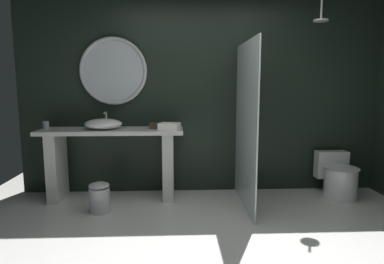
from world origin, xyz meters
TOP-DOWN VIEW (x-y plane):
  - ground_plane at (0.00, 0.00)m, footprint 5.76×5.76m
  - back_wall_panel at (0.00, 1.90)m, footprint 4.80×0.10m
  - vanity_counter at (-1.17, 1.58)m, footprint 1.74×0.50m
  - vessel_sink at (-1.26, 1.55)m, footprint 0.45×0.37m
  - tumbler_cup at (-1.98, 1.64)m, footprint 0.07×0.07m
  - tissue_box at (-0.61, 1.59)m, footprint 0.17×0.12m
  - round_wall_mirror at (-1.17, 1.81)m, footprint 0.85×0.05m
  - shower_glass_panel at (0.43, 1.27)m, footprint 0.02×1.15m
  - rain_shower_head at (1.32, 1.44)m, footprint 0.17×0.17m
  - toilet at (1.68, 1.51)m, footprint 0.42×0.58m
  - waste_bin at (-1.24, 1.12)m, footprint 0.23×0.23m
  - folded_hand_towel at (-0.45, 1.43)m, footprint 0.28×0.25m

SIDE VIEW (x-z plane):
  - ground_plane at x=0.00m, z-range 0.00..0.00m
  - waste_bin at x=-1.24m, z-range 0.00..0.34m
  - toilet at x=1.68m, z-range -0.03..0.53m
  - vanity_counter at x=-1.17m, z-range 0.11..0.99m
  - tissue_box at x=-0.61m, z-range 0.88..0.95m
  - folded_hand_towel at x=-0.45m, z-range 0.88..0.97m
  - tumbler_cup at x=-1.98m, z-range 0.88..0.98m
  - vessel_sink at x=-1.26m, z-range 0.85..1.05m
  - shower_glass_panel at x=0.43m, z-range 0.00..1.91m
  - back_wall_panel at x=0.00m, z-range 0.00..2.60m
  - round_wall_mirror at x=-1.17m, z-range 1.16..2.02m
  - rain_shower_head at x=1.32m, z-range 2.03..2.38m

